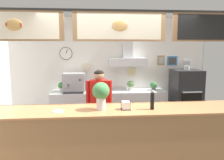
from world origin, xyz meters
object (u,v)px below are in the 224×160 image
object	(u,v)px
espresso_machine	(74,83)
shop_worker	(99,104)
potted_basil	(61,86)
napkin_holder	(126,106)
pizza_oven	(185,99)
condiment_plate	(58,111)
pepper_grinder	(152,100)
potted_thyme	(154,85)
basil_vase	(101,94)
potted_sage	(131,85)
potted_oregano	(106,86)

from	to	relation	value
espresso_machine	shop_worker	bearing A→B (deg)	-59.37
potted_basil	napkin_holder	xyz separation A→B (m)	(1.23, -2.30, 0.09)
pizza_oven	shop_worker	size ratio (longest dim) A/B	1.01
condiment_plate	pepper_grinder	bearing A→B (deg)	0.00
potted_thyme	napkin_holder	world-z (taller)	napkin_holder
pepper_grinder	basil_vase	bearing A→B (deg)	176.54
pizza_oven	pepper_grinder	xyz separation A→B (m)	(-1.41, -2.10, 0.50)
condiment_plate	potted_sage	bearing A→B (deg)	58.21
espresso_machine	napkin_holder	distance (m)	2.42
potted_basil	basil_vase	xyz separation A→B (m)	(0.87, -2.29, 0.27)
potted_thyme	basil_vase	distance (m)	2.69
napkin_holder	basil_vase	bearing A→B (deg)	178.08
pizza_oven	potted_thyme	xyz separation A→B (m)	(-0.74, 0.22, 0.31)
napkin_holder	pepper_grinder	world-z (taller)	pepper_grinder
basil_vase	shop_worker	bearing A→B (deg)	89.54
espresso_machine	basil_vase	size ratio (longest dim) A/B	1.26
espresso_machine	potted_thyme	xyz separation A→B (m)	(1.98, 0.04, -0.10)
espresso_machine	condiment_plate	size ratio (longest dim) A/B	3.06
pizza_oven	basil_vase	distance (m)	3.04
shop_worker	pepper_grinder	world-z (taller)	shop_worker
shop_worker	espresso_machine	world-z (taller)	shop_worker
shop_worker	napkin_holder	world-z (taller)	shop_worker
espresso_machine	potted_sage	xyz separation A→B (m)	(1.40, 0.06, -0.08)
basil_vase	pepper_grinder	distance (m)	0.76
espresso_machine	potted_sage	world-z (taller)	espresso_machine
potted_oregano	pepper_grinder	bearing A→B (deg)	-76.60
espresso_machine	basil_vase	xyz separation A→B (m)	(0.56, -2.23, 0.18)
pizza_oven	condiment_plate	xyz separation A→B (m)	(-2.78, -2.10, 0.37)
potted_thyme	condiment_plate	bearing A→B (deg)	-131.23
condiment_plate	napkin_holder	bearing A→B (deg)	1.95
pizza_oven	napkin_holder	distance (m)	2.77
shop_worker	napkin_holder	bearing A→B (deg)	105.87
espresso_machine	potted_basil	xyz separation A→B (m)	(-0.31, 0.06, -0.09)
napkin_holder	condiment_plate	xyz separation A→B (m)	(-0.98, -0.03, -0.05)
basil_vase	potted_oregano	bearing A→B (deg)	84.77
napkin_holder	espresso_machine	bearing A→B (deg)	112.45
espresso_machine	potted_oregano	xyz separation A→B (m)	(0.77, 0.01, -0.10)
potted_oregano	potted_thyme	world-z (taller)	potted_oregano
potted_oregano	potted_thyme	xyz separation A→B (m)	(1.21, 0.03, -0.00)
potted_oregano	condiment_plate	world-z (taller)	potted_oregano
potted_thyme	potted_basil	size ratio (longest dim) A/B	0.93
napkin_holder	pizza_oven	bearing A→B (deg)	48.95
potted_oregano	pizza_oven	bearing A→B (deg)	-5.48
shop_worker	basil_vase	xyz separation A→B (m)	(-0.01, -1.26, 0.48)
pizza_oven	espresso_machine	size ratio (longest dim) A/B	3.02
pizza_oven	shop_worker	xyz separation A→B (m)	(-2.15, -0.79, 0.12)
basil_vase	pepper_grinder	world-z (taller)	basil_vase
potted_sage	basil_vase	world-z (taller)	basil_vase
potted_sage	napkin_holder	size ratio (longest dim) A/B	1.70
potted_oregano	condiment_plate	size ratio (longest dim) A/B	1.30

